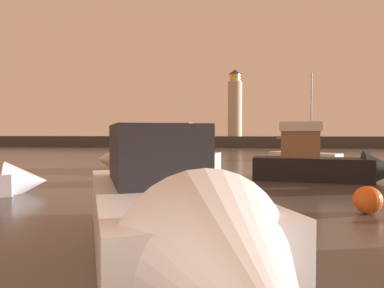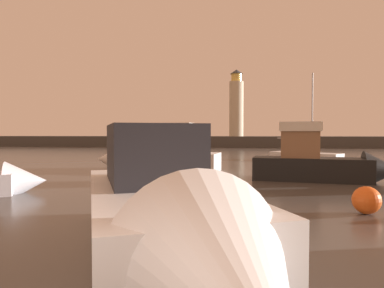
{
  "view_description": "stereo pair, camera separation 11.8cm",
  "coord_description": "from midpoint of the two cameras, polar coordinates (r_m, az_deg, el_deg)",
  "views": [
    {
      "loc": [
        1.35,
        -1.7,
        2.46
      ],
      "look_at": [
        -0.79,
        17.64,
        1.83
      ],
      "focal_mm": 32.15,
      "sensor_mm": 36.0,
      "label": 1
    },
    {
      "loc": [
        1.47,
        -1.68,
        2.46
      ],
      "look_at": [
        -0.79,
        17.64,
        1.83
      ],
      "focal_mm": 32.15,
      "sensor_mm": 36.0,
      "label": 2
    }
  ],
  "objects": [
    {
      "name": "ground_plane",
      "position": [
        31.55,
        4.08,
        -2.64
      ],
      "size": [
        220.0,
        220.0,
        0.0
      ],
      "primitive_type": "plane",
      "color": "#4C4742"
    },
    {
      "name": "motorboat_4",
      "position": [
        6.14,
        -3.15,
        -12.93
      ],
      "size": [
        5.72,
        8.89,
        3.15
      ],
      "color": "white",
      "rests_on": "ground_plane"
    },
    {
      "name": "sailboat_moored",
      "position": [
        31.9,
        18.35,
        -1.92
      ],
      "size": [
        5.94,
        5.2,
        7.65
      ],
      "color": "white",
      "rests_on": "ground_plane"
    },
    {
      "name": "mooring_buoy",
      "position": [
        11.83,
        27.22,
        -8.28
      ],
      "size": [
        0.84,
        0.84,
        0.84
      ],
      "primitive_type": "sphere",
      "color": "#EA5919",
      "rests_on": "ground_plane"
    },
    {
      "name": "breakwater",
      "position": [
        61.19,
        5.33,
        0.4
      ],
      "size": [
        86.3,
        6.29,
        1.88
      ],
      "primitive_type": "cube",
      "color": "#423F3D",
      "rests_on": "ground_plane"
    },
    {
      "name": "motorboat_2",
      "position": [
        22.98,
        -6.49,
        -1.79
      ],
      "size": [
        8.77,
        3.67,
        3.62
      ],
      "color": "white",
      "rests_on": "ground_plane"
    },
    {
      "name": "lighthouse",
      "position": [
        61.36,
        7.43,
        6.47
      ],
      "size": [
        2.48,
        2.48,
        11.73
      ],
      "color": "beige",
      "rests_on": "breakwater"
    },
    {
      "name": "motorboat_0",
      "position": [
        18.85,
        21.27,
        -2.84
      ],
      "size": [
        7.31,
        3.04,
        3.3
      ],
      "color": "black",
      "rests_on": "ground_plane"
    }
  ]
}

